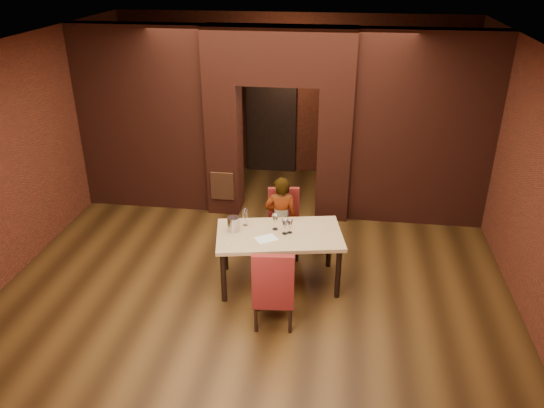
{
  "coord_description": "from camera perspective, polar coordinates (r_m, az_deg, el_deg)",
  "views": [
    {
      "loc": [
        1.08,
        -6.52,
        4.27
      ],
      "look_at": [
        0.17,
        0.0,
        1.09
      ],
      "focal_mm": 35.0,
      "sensor_mm": 36.0,
      "label": 1
    }
  ],
  "objects": [
    {
      "name": "wall_left",
      "position": [
        8.41,
        -25.66,
        4.62
      ],
      "size": [
        0.04,
        8.0,
        3.2
      ],
      "primitive_type": "cube",
      "color": "maroon",
      "rests_on": "ground"
    },
    {
      "name": "chair_far",
      "position": [
        8.0,
        1.27,
        -2.24
      ],
      "size": [
        0.54,
        0.54,
        1.04
      ],
      "primitive_type": "cube",
      "rotation": [
        0.0,
        0.0,
        0.15
      ],
      "color": "maroon",
      "rests_on": "ground"
    },
    {
      "name": "wall_right",
      "position": [
        7.45,
        26.32,
        1.95
      ],
      "size": [
        0.04,
        8.0,
        3.2
      ],
      "primitive_type": "cube",
      "color": "maroon",
      "rests_on": "ground"
    },
    {
      "name": "wing_wall_left",
      "position": [
        9.57,
        -13.6,
        8.83
      ],
      "size": [
        2.28,
        0.35,
        3.2
      ],
      "primitive_type": "cube",
      "color": "maroon",
      "rests_on": "ground"
    },
    {
      "name": "lintel",
      "position": [
        8.73,
        0.78,
        15.71
      ],
      "size": [
        2.45,
        0.55,
        0.9
      ],
      "primitive_type": "cube",
      "color": "maroon",
      "rests_on": "ground"
    },
    {
      "name": "tasting_sheet",
      "position": [
        7.06,
        -0.61,
        -3.75
      ],
      "size": [
        0.34,
        0.32,
        0.0
      ],
      "primitive_type": "cube",
      "rotation": [
        0.0,
        0.0,
        0.61
      ],
      "color": "white",
      "rests_on": "dining_table"
    },
    {
      "name": "potted_plant",
      "position": [
        8.31,
        5.01,
        -3.84
      ],
      "size": [
        0.36,
        0.32,
        0.37
      ],
      "primitive_type": "imported",
      "rotation": [
        0.0,
        0.0,
        0.09
      ],
      "color": "#2E5F1B",
      "rests_on": "ground"
    },
    {
      "name": "wine_bucket",
      "position": [
        7.23,
        -4.18,
        -2.17
      ],
      "size": [
        0.17,
        0.17,
        0.2
      ],
      "primitive_type": "cylinder",
      "color": "#B2B2B8",
      "rests_on": "dining_table"
    },
    {
      "name": "water_bottle",
      "position": [
        7.36,
        -2.91,
        -1.36
      ],
      "size": [
        0.06,
        0.06,
        0.26
      ],
      "primitive_type": "cylinder",
      "color": "white",
      "rests_on": "dining_table"
    },
    {
      "name": "rear_door",
      "position": [
        11.05,
        -0.06,
        8.8
      ],
      "size": [
        0.9,
        0.08,
        2.1
      ],
      "primitive_type": "cube",
      "color": "black",
      "rests_on": "ground"
    },
    {
      "name": "dining_table",
      "position": [
        7.4,
        0.77,
        -5.85
      ],
      "size": [
        1.84,
        1.26,
        0.79
      ],
      "primitive_type": "cube",
      "rotation": [
        0.0,
        0.0,
        0.19
      ],
      "color": "tan",
      "rests_on": "ground"
    },
    {
      "name": "ceiling",
      "position": [
        6.7,
        -1.46,
        16.54
      ],
      "size": [
        7.0,
        8.0,
        0.04
      ],
      "primitive_type": "cube",
      "color": "silver",
      "rests_on": "ground"
    },
    {
      "name": "vent_panel",
      "position": [
        9.26,
        -5.38,
        1.93
      ],
      "size": [
        0.4,
        0.03,
        0.5
      ],
      "primitive_type": "cube",
      "color": "#A3582F",
      "rests_on": "ground"
    },
    {
      "name": "wine_glass_b",
      "position": [
        7.13,
        1.39,
        -2.44
      ],
      "size": [
        0.09,
        0.09,
        0.22
      ],
      "primitive_type": null,
      "color": "white",
      "rests_on": "dining_table"
    },
    {
      "name": "rear_door_frame",
      "position": [
        11.01,
        -0.09,
        8.74
      ],
      "size": [
        1.02,
        0.04,
        2.22
      ],
      "primitive_type": "cube",
      "color": "black",
      "rests_on": "ground"
    },
    {
      "name": "pillar_left",
      "position": [
        9.3,
        -5.12,
        6.04
      ],
      "size": [
        0.55,
        0.55,
        2.3
      ],
      "primitive_type": "cube",
      "color": "maroon",
      "rests_on": "ground"
    },
    {
      "name": "floor",
      "position": [
        7.87,
        -1.2,
        -7.12
      ],
      "size": [
        8.0,
        8.0,
        0.0
      ],
      "primitive_type": "plane",
      "color": "#452B11",
      "rests_on": "ground"
    },
    {
      "name": "pillar_right",
      "position": [
        9.08,
        6.71,
        5.46
      ],
      "size": [
        0.55,
        0.55,
        2.3
      ],
      "primitive_type": "cube",
      "color": "maroon",
      "rests_on": "ground"
    },
    {
      "name": "wine_glass_c",
      "position": [
        7.17,
        1.93,
        -2.41
      ],
      "size": [
        0.08,
        0.08,
        0.2
      ],
      "primitive_type": null,
      "color": "white",
      "rests_on": "dining_table"
    },
    {
      "name": "wine_glass_a",
      "position": [
        7.24,
        0.34,
        -1.96
      ],
      "size": [
        0.09,
        0.09,
        0.22
      ],
      "primitive_type": null,
      "color": "white",
      "rests_on": "dining_table"
    },
    {
      "name": "wing_wall_right",
      "position": [
        9.02,
        15.92,
        7.54
      ],
      "size": [
        2.28,
        0.35,
        3.2
      ],
      "primitive_type": "cube",
      "color": "maroon",
      "rests_on": "ground"
    },
    {
      "name": "person_seated",
      "position": [
        7.83,
        0.96,
        -1.63
      ],
      "size": [
        0.52,
        0.37,
        1.34
      ],
      "primitive_type": "imported",
      "rotation": [
        0.0,
        0.0,
        3.25
      ],
      "color": "silver",
      "rests_on": "ground"
    },
    {
      "name": "wall_back",
      "position": [
        10.91,
        2.11,
        11.56
      ],
      "size": [
        7.0,
        0.04,
        3.2
      ],
      "primitive_type": "cube",
      "color": "maroon",
      "rests_on": "ground"
    },
    {
      "name": "wall_front",
      "position": [
        3.83,
        -11.47,
        -19.13
      ],
      "size": [
        7.0,
        0.04,
        3.2
      ],
      "primitive_type": "cube",
      "color": "maroon",
      "rests_on": "ground"
    },
    {
      "name": "chair_near",
      "position": [
        6.58,
        0.18,
        -8.71
      ],
      "size": [
        0.54,
        0.54,
        1.1
      ],
      "primitive_type": "cube",
      "rotation": [
        0.0,
        0.0,
        3.24
      ],
      "color": "maroon",
      "rests_on": "ground"
    }
  ]
}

